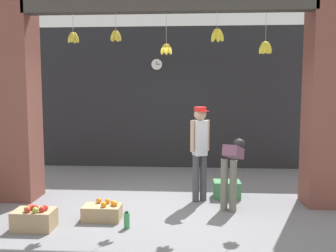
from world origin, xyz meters
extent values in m
plane|color=slate|center=(0.00, 0.00, 0.00)|extent=(60.00, 60.00, 0.00)
cube|color=#232326|center=(0.00, 3.00, 1.64)|extent=(6.42, 0.12, 3.28)
cube|color=brown|center=(-2.56, 0.30, 1.64)|extent=(0.70, 0.60, 3.28)
cube|color=brown|center=(2.56, 0.30, 1.64)|extent=(0.70, 0.60, 3.28)
cube|color=#3D3833|center=(0.00, 0.12, 3.16)|extent=(4.52, 0.24, 0.24)
cylinder|color=#B2AD99|center=(-1.47, 0.10, 2.89)|extent=(0.01, 0.01, 0.29)
ellipsoid|color=gold|center=(-1.42, 0.10, 2.67)|extent=(0.12, 0.07, 0.19)
ellipsoid|color=gold|center=(-1.47, 0.15, 2.67)|extent=(0.07, 0.12, 0.19)
ellipsoid|color=gold|center=(-1.52, 0.10, 2.67)|extent=(0.12, 0.07, 0.19)
ellipsoid|color=gold|center=(-1.47, 0.06, 2.67)|extent=(0.07, 0.12, 0.19)
cylinder|color=#B2AD99|center=(-0.79, 0.09, 2.90)|extent=(0.01, 0.01, 0.27)
ellipsoid|color=gold|center=(-0.75, 0.09, 2.68)|extent=(0.12, 0.06, 0.18)
ellipsoid|color=gold|center=(-0.78, 0.14, 2.68)|extent=(0.08, 0.12, 0.19)
ellipsoid|color=gold|center=(-0.83, 0.12, 2.68)|extent=(0.11, 0.10, 0.19)
ellipsoid|color=gold|center=(-0.83, 0.07, 2.68)|extent=(0.11, 0.10, 0.19)
ellipsoid|color=gold|center=(-0.78, 0.05, 2.68)|extent=(0.08, 0.12, 0.19)
cylinder|color=#B2AD99|center=(-0.01, 0.12, 2.80)|extent=(0.01, 0.01, 0.48)
ellipsoid|color=yellow|center=(0.04, 0.12, 2.48)|extent=(0.12, 0.07, 0.18)
ellipsoid|color=yellow|center=(-0.01, 0.17, 2.48)|extent=(0.07, 0.12, 0.18)
ellipsoid|color=yellow|center=(-0.05, 0.12, 2.48)|extent=(0.12, 0.07, 0.18)
ellipsoid|color=yellow|center=(-0.01, 0.07, 2.48)|extent=(0.07, 0.12, 0.18)
cylinder|color=#B2AD99|center=(0.77, 0.10, 2.91)|extent=(0.01, 0.01, 0.26)
ellipsoid|color=yellow|center=(0.83, 0.10, 2.68)|extent=(0.14, 0.08, 0.22)
ellipsoid|color=yellow|center=(0.79, 0.15, 2.68)|extent=(0.10, 0.14, 0.22)
ellipsoid|color=yellow|center=(0.73, 0.13, 2.68)|extent=(0.13, 0.12, 0.23)
ellipsoid|color=yellow|center=(0.73, 0.07, 2.68)|extent=(0.13, 0.12, 0.23)
ellipsoid|color=yellow|center=(0.79, 0.05, 2.68)|extent=(0.10, 0.14, 0.22)
cylinder|color=#B2AD99|center=(1.52, 0.16, 2.81)|extent=(0.01, 0.01, 0.45)
ellipsoid|color=yellow|center=(1.57, 0.16, 2.50)|extent=(0.14, 0.07, 0.21)
ellipsoid|color=yellow|center=(1.55, 0.20, 2.50)|extent=(0.12, 0.12, 0.22)
ellipsoid|color=yellow|center=(1.51, 0.21, 2.50)|extent=(0.09, 0.13, 0.21)
ellipsoid|color=yellow|center=(1.47, 0.18, 2.50)|extent=(0.13, 0.10, 0.22)
ellipsoid|color=yellow|center=(1.47, 0.14, 2.50)|extent=(0.13, 0.10, 0.22)
ellipsoid|color=yellow|center=(1.51, 0.11, 2.50)|extent=(0.09, 0.13, 0.21)
ellipsoid|color=yellow|center=(1.55, 0.12, 2.50)|extent=(0.12, 0.12, 0.22)
cylinder|color=#424247|center=(0.60, 0.37, 0.39)|extent=(0.11, 0.11, 0.77)
cylinder|color=#424247|center=(0.47, 0.31, 0.39)|extent=(0.11, 0.11, 0.77)
cube|color=silver|center=(0.53, 0.34, 1.06)|extent=(0.25, 0.24, 0.58)
cylinder|color=tan|center=(0.66, 0.40, 1.10)|extent=(0.06, 0.06, 0.51)
cylinder|color=tan|center=(0.41, 0.28, 1.10)|extent=(0.06, 0.06, 0.51)
sphere|color=tan|center=(0.53, 0.34, 1.45)|extent=(0.20, 0.20, 0.20)
cylinder|color=red|center=(0.53, 0.34, 1.54)|extent=(0.20, 0.20, 0.07)
cube|color=red|center=(0.58, 0.25, 1.51)|extent=(0.20, 0.17, 0.01)
cylinder|color=#6B665B|center=(0.90, -0.12, 0.40)|extent=(0.11, 0.11, 0.80)
cylinder|color=#6B665B|center=(1.03, -0.17, 0.40)|extent=(0.11, 0.11, 0.80)
cube|color=#754760|center=(1.06, 0.11, 0.87)|extent=(0.41, 0.63, 0.31)
sphere|color=black|center=(1.19, 0.46, 0.95)|extent=(0.19, 0.19, 0.19)
cube|color=tan|center=(-0.87, -0.64, 0.10)|extent=(0.54, 0.32, 0.21)
sphere|color=orange|center=(-0.81, -0.55, 0.24)|extent=(0.08, 0.08, 0.08)
sphere|color=orange|center=(-0.68, -0.66, 0.24)|extent=(0.08, 0.08, 0.08)
sphere|color=orange|center=(-0.71, -0.62, 0.24)|extent=(0.08, 0.08, 0.08)
sphere|color=orange|center=(-0.95, -0.53, 0.24)|extent=(0.08, 0.08, 0.08)
sphere|color=orange|center=(-0.83, -0.71, 0.24)|extent=(0.08, 0.08, 0.08)
cube|color=tan|center=(-1.70, -1.05, 0.13)|extent=(0.53, 0.34, 0.26)
sphere|color=red|center=(-1.54, -1.05, 0.30)|extent=(0.08, 0.08, 0.08)
sphere|color=#99B238|center=(-1.63, -1.15, 0.30)|extent=(0.08, 0.08, 0.08)
sphere|color=red|center=(-1.74, -1.15, 0.30)|extent=(0.08, 0.08, 0.08)
sphere|color=red|center=(-1.75, -1.02, 0.30)|extent=(0.08, 0.08, 0.08)
sphere|color=red|center=(-1.68, -1.05, 0.30)|extent=(0.08, 0.08, 0.08)
sphere|color=red|center=(-1.56, -1.12, 0.30)|extent=(0.08, 0.08, 0.08)
sphere|color=red|center=(-1.76, -1.06, 0.30)|extent=(0.08, 0.08, 0.08)
sphere|color=#99B238|center=(-1.76, -1.12, 0.30)|extent=(0.08, 0.08, 0.08)
cube|color=#42844C|center=(1.01, 0.57, 0.14)|extent=(0.45, 0.34, 0.29)
cylinder|color=#38934C|center=(-0.46, -0.95, 0.11)|extent=(0.08, 0.08, 0.21)
cylinder|color=black|center=(-0.46, -0.95, 0.22)|extent=(0.04, 0.04, 0.02)
cylinder|color=black|center=(-0.43, 2.93, 2.41)|extent=(0.26, 0.01, 0.26)
cylinder|color=white|center=(-0.43, 2.92, 2.41)|extent=(0.25, 0.02, 0.25)
cube|color=black|center=(-0.43, 2.91, 2.44)|extent=(0.01, 0.01, 0.07)
cube|color=black|center=(-0.39, 2.91, 2.41)|extent=(0.09, 0.01, 0.01)
camera|label=1|loc=(0.42, -5.76, 1.90)|focal=40.00mm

